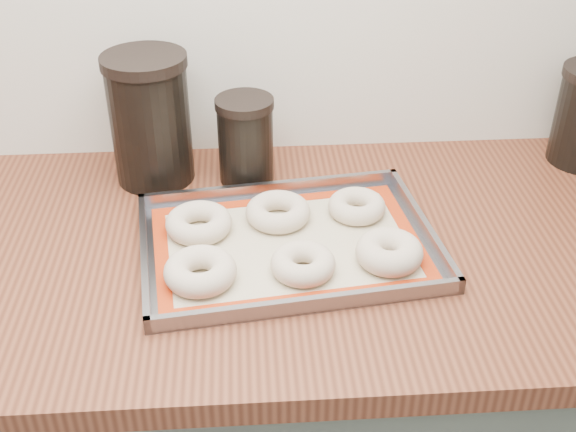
{
  "coord_description": "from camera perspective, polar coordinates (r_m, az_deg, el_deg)",
  "views": [
    {
      "loc": [
        -0.24,
        0.72,
        1.57
      ],
      "look_at": [
        -0.18,
        1.66,
        0.96
      ],
      "focal_mm": 45.0,
      "sensor_mm": 36.0,
      "label": 1
    }
  ],
  "objects": [
    {
      "name": "bagel_back_mid",
      "position": [
        1.2,
        -0.79,
        0.34
      ],
      "size": [
        0.11,
        0.11,
        0.03
      ],
      "primitive_type": "torus",
      "rotation": [
        0.0,
        0.0,
        -0.0
      ],
      "color": "beige",
      "rests_on": "baking_mat"
    },
    {
      "name": "baking_tray",
      "position": [
        1.15,
        -0.0,
        -2.21
      ],
      "size": [
        0.5,
        0.38,
        0.03
      ],
      "rotation": [
        0.0,
        0.0,
        0.12
      ],
      "color": "gray",
      "rests_on": "countertop"
    },
    {
      "name": "cabinet",
      "position": [
        1.51,
        6.89,
        -16.4
      ],
      "size": [
        3.0,
        0.65,
        0.86
      ],
      "primitive_type": "cube",
      "color": "#566155",
      "rests_on": "floor"
    },
    {
      "name": "countertop",
      "position": [
        1.2,
        8.31,
        -2.37
      ],
      "size": [
        3.06,
        0.68,
        0.04
      ],
      "primitive_type": "cube",
      "color": "brown",
      "rests_on": "cabinet"
    },
    {
      "name": "bagel_back_right",
      "position": [
        1.22,
        5.45,
        0.78
      ],
      "size": [
        0.11,
        0.11,
        0.03
      ],
      "primitive_type": "torus",
      "rotation": [
        0.0,
        0.0,
        -0.17
      ],
      "color": "beige",
      "rests_on": "baking_mat"
    },
    {
      "name": "bagel_back_left",
      "position": [
        1.18,
        -7.06,
        -0.55
      ],
      "size": [
        0.14,
        0.14,
        0.04
      ],
      "primitive_type": "torus",
      "rotation": [
        0.0,
        0.0,
        0.46
      ],
      "color": "beige",
      "rests_on": "baking_mat"
    },
    {
      "name": "baking_mat",
      "position": [
        1.15,
        -0.0,
        -2.29
      ],
      "size": [
        0.45,
        0.34,
        0.0
      ],
      "rotation": [
        0.0,
        0.0,
        0.12
      ],
      "color": "#C6B793",
      "rests_on": "baking_tray"
    },
    {
      "name": "bagel_front_left",
      "position": [
        1.07,
        -6.95,
        -4.35
      ],
      "size": [
        0.12,
        0.12,
        0.04
      ],
      "primitive_type": "torus",
      "rotation": [
        0.0,
        0.0,
        -0.17
      ],
      "color": "beige",
      "rests_on": "baking_mat"
    },
    {
      "name": "canister_mid",
      "position": [
        1.3,
        -3.37,
        6.03
      ],
      "size": [
        0.1,
        0.1,
        0.16
      ],
      "color": "black",
      "rests_on": "countertop"
    },
    {
      "name": "canister_left",
      "position": [
        1.31,
        -10.84,
        7.56
      ],
      "size": [
        0.15,
        0.15,
        0.24
      ],
      "color": "black",
      "rests_on": "countertop"
    },
    {
      "name": "bagel_front_mid",
      "position": [
        1.08,
        1.19,
        -3.78
      ],
      "size": [
        0.11,
        0.11,
        0.03
      ],
      "primitive_type": "torus",
      "rotation": [
        0.0,
        0.0,
        -0.19
      ],
      "color": "beige",
      "rests_on": "baking_mat"
    },
    {
      "name": "bagel_front_right",
      "position": [
        1.11,
        8.01,
        -2.83
      ],
      "size": [
        0.11,
        0.11,
        0.04
      ],
      "primitive_type": "torus",
      "rotation": [
        0.0,
        0.0,
        0.08
      ],
      "color": "beige",
      "rests_on": "baking_mat"
    }
  ]
}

